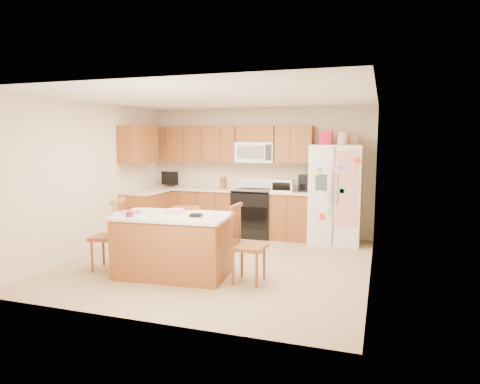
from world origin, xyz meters
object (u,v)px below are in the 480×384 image
(stove, at_px, (254,212))
(windsor_chair_right, at_px, (247,246))
(windsor_chair_left, at_px, (109,236))
(refrigerator, at_px, (336,193))
(island, at_px, (173,245))
(windsor_chair_back, at_px, (187,236))

(stove, bearing_deg, windsor_chair_right, -75.37)
(windsor_chair_left, bearing_deg, windsor_chair_right, 2.95)
(windsor_chair_left, bearing_deg, refrigerator, 42.38)
(stove, height_order, island, stove)
(windsor_chair_right, bearing_deg, island, -176.26)
(stove, xyz_separation_m, windsor_chair_right, (0.69, -2.65, 0.02))
(windsor_chair_back, distance_m, windsor_chair_right, 1.22)
(windsor_chair_right, bearing_deg, windsor_chair_back, 155.91)
(stove, bearing_deg, windsor_chair_back, -100.96)
(island, relative_size, windsor_chair_back, 1.79)
(stove, xyz_separation_m, refrigerator, (1.57, -0.06, 0.45))
(windsor_chair_left, xyz_separation_m, windsor_chair_back, (0.96, 0.60, -0.06))
(windsor_chair_left, height_order, windsor_chair_back, windsor_chair_left)
(stove, relative_size, refrigerator, 0.55)
(stove, relative_size, island, 0.68)
(windsor_chair_back, bearing_deg, windsor_chair_right, -24.09)
(island, bearing_deg, stove, 82.27)
(refrigerator, height_order, windsor_chair_left, refrigerator)
(refrigerator, relative_size, island, 1.23)
(island, distance_m, windsor_chair_back, 0.57)
(stove, relative_size, windsor_chair_left, 1.08)
(windsor_chair_back, relative_size, windsor_chair_right, 0.88)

